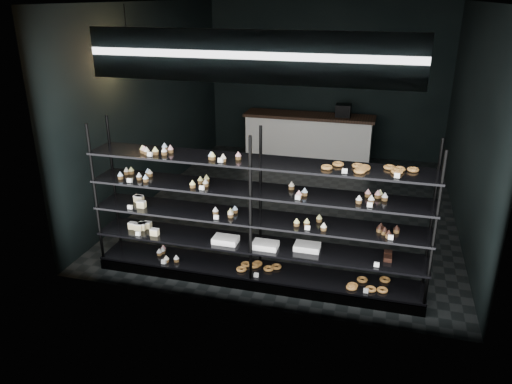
# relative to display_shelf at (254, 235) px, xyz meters

# --- Properties ---
(room) EXTENTS (5.01, 6.01, 3.20)m
(room) POSITION_rel_display_shelf_xyz_m (0.07, 2.45, 0.97)
(room) COLOR black
(room) RESTS_ON ground
(display_shelf) EXTENTS (4.00, 0.50, 1.91)m
(display_shelf) POSITION_rel_display_shelf_xyz_m (0.00, 0.00, 0.00)
(display_shelf) COLOR black
(display_shelf) RESTS_ON room
(signage) EXTENTS (3.30, 0.05, 0.50)m
(signage) POSITION_rel_display_shelf_xyz_m (0.07, -0.48, 2.12)
(signage) COLOR #0C0C3D
(signage) RESTS_ON room
(pendant_lamp) EXTENTS (0.33, 0.33, 0.90)m
(pendant_lamp) POSITION_rel_display_shelf_xyz_m (-2.13, 1.22, 1.82)
(pendant_lamp) COLOR black
(pendant_lamp) RESTS_ON room
(service_counter) EXTENTS (2.69, 0.65, 1.23)m
(service_counter) POSITION_rel_display_shelf_xyz_m (-0.17, 4.95, -0.13)
(service_counter) COLOR silver
(service_counter) RESTS_ON room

